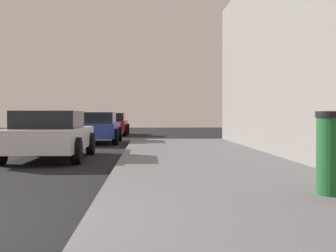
% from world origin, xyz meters
% --- Properties ---
extents(sidewalk, '(4.00, 32.00, 0.15)m').
position_xyz_m(sidewalk, '(4.00, 0.00, 0.07)').
color(sidewalk, slate).
rests_on(sidewalk, ground_plane).
extents(car_white, '(1.99, 4.54, 1.27)m').
position_xyz_m(car_white, '(0.09, 8.29, 0.65)').
color(car_white, white).
rests_on(car_white, ground_plane).
extents(car_blue, '(2.03, 4.51, 1.27)m').
position_xyz_m(car_blue, '(0.51, 15.61, 0.65)').
color(car_blue, '#233899').
rests_on(car_blue, ground_plane).
extents(car_red, '(1.99, 4.59, 1.27)m').
position_xyz_m(car_red, '(0.58, 23.48, 0.65)').
color(car_red, red).
rests_on(car_red, ground_plane).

